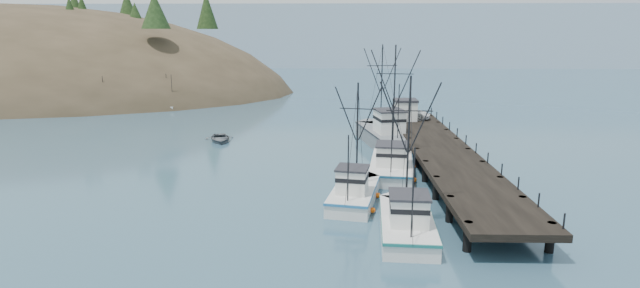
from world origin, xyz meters
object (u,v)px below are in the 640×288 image
(pier, at_px, (442,151))
(pickup_truck, at_px, (408,113))
(trawler_near, at_px, (406,221))
(pier_shed, at_px, (405,109))
(motorboat, at_px, (220,141))
(work_vessel, at_px, (384,134))
(trawler_far, at_px, (392,164))
(trawler_mid, at_px, (355,192))

(pier, relative_size, pickup_truck, 7.56)
(trawler_near, distance_m, pier_shed, 33.86)
(pier_shed, xyz_separation_m, pickup_truck, (0.56, 0.81, -0.61))
(pier, distance_m, pickup_truck, 17.39)
(pier_shed, relative_size, motorboat, 0.63)
(pier, distance_m, motorboat, 28.14)
(trawler_near, xyz_separation_m, work_vessel, (1.14, 27.71, 0.41))
(trawler_near, height_order, trawler_far, trawler_far)
(trawler_mid, relative_size, trawler_far, 0.79)
(pier, distance_m, trawler_near, 17.99)
(trawler_near, relative_size, trawler_mid, 1.11)
(work_vessel, bearing_deg, pier, -65.59)
(pier_shed, bearing_deg, pier, -84.81)
(pier, xyz_separation_m, work_vessel, (-4.89, 10.78, -0.46))
(trawler_far, relative_size, pickup_truck, 2.20)
(pickup_truck, bearing_deg, pier, -162.15)
(trawler_mid, height_order, pier_shed, trawler_mid)
(trawler_near, bearing_deg, pickup_truck, 81.55)
(trawler_mid, height_order, trawler_far, trawler_far)
(work_vessel, bearing_deg, trawler_far, -92.00)
(trawler_far, height_order, motorboat, trawler_far)
(pier, distance_m, trawler_far, 5.73)
(work_vessel, height_order, motorboat, work_vessel)
(trawler_far, relative_size, pier_shed, 3.99)
(trawler_mid, bearing_deg, trawler_near, -61.92)
(trawler_far, height_order, pier_shed, trawler_far)
(trawler_near, relative_size, pier_shed, 3.48)
(pier, height_order, trawler_near, trawler_near)
(work_vessel, height_order, pickup_truck, work_vessel)
(trawler_mid, distance_m, pier_shed, 28.43)
(trawler_far, height_order, pickup_truck, trawler_far)
(pier_shed, bearing_deg, trawler_mid, -106.15)
(trawler_mid, xyz_separation_m, trawler_far, (4.04, 8.77, 0.00))
(trawler_near, bearing_deg, pier, 70.39)
(trawler_near, xyz_separation_m, pier_shed, (4.53, 33.45, 2.60))
(trawler_far, bearing_deg, work_vessel, 88.00)
(trawler_mid, relative_size, pier_shed, 3.14)
(pickup_truck, bearing_deg, trawler_mid, 177.97)
(trawler_mid, distance_m, trawler_far, 9.65)
(pickup_truck, relative_size, motorboat, 1.15)
(pier, xyz_separation_m, motorboat, (-25.54, 11.70, -1.69))
(trawler_mid, distance_m, work_vessel, 21.92)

